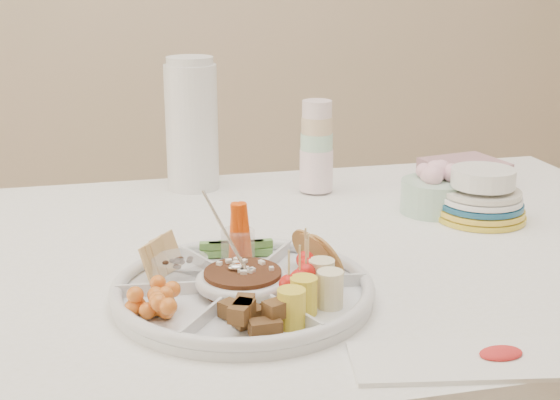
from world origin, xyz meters
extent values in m
cylinder|color=silver|center=(-0.13, -0.20, 0.78)|extent=(0.42, 0.42, 0.04)
cylinder|color=#572D1A|center=(-0.13, -0.20, 0.79)|extent=(0.13, 0.13, 0.04)
cylinder|color=#AEBFAB|center=(0.13, 0.32, 0.86)|extent=(0.08, 0.08, 0.20)
cylinder|color=white|center=(-0.12, 0.42, 0.90)|extent=(0.12, 0.12, 0.29)
cylinder|color=silver|center=(0.32, 0.13, 0.81)|extent=(0.17, 0.17, 0.10)
cube|color=#B07C86|center=(0.47, 0.31, 0.78)|extent=(0.18, 0.17, 0.05)
cylinder|color=gold|center=(0.39, 0.07, 0.81)|extent=(0.22, 0.22, 0.11)
cube|color=white|center=(0.12, -0.45, 0.76)|extent=(0.33, 0.16, 0.01)
camera|label=1|loc=(-0.32, -1.24, 1.23)|focal=50.00mm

